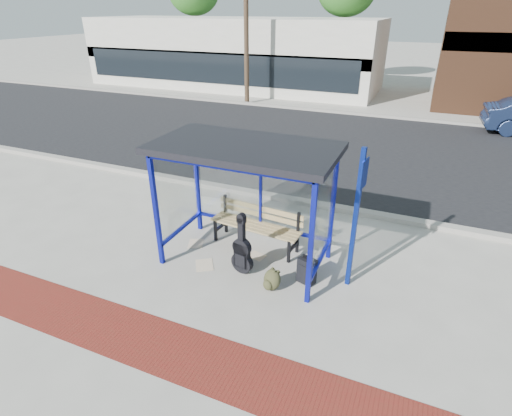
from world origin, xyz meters
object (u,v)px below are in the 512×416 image
at_px(bench, 257,223).
at_px(backpack, 271,280).
at_px(guitar_bag, 242,253).
at_px(suitcase, 307,271).

bearing_deg(bench, backpack, -51.63).
distance_m(guitar_bag, suitcase, 1.25).
height_order(bench, guitar_bag, guitar_bag).
height_order(guitar_bag, backpack, guitar_bag).
bearing_deg(backpack, bench, 142.37).
bearing_deg(bench, guitar_bag, -77.40).
relative_size(bench, guitar_bag, 1.68).
height_order(bench, backpack, bench).
height_order(suitcase, backpack, suitcase).
bearing_deg(suitcase, bench, 166.37).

